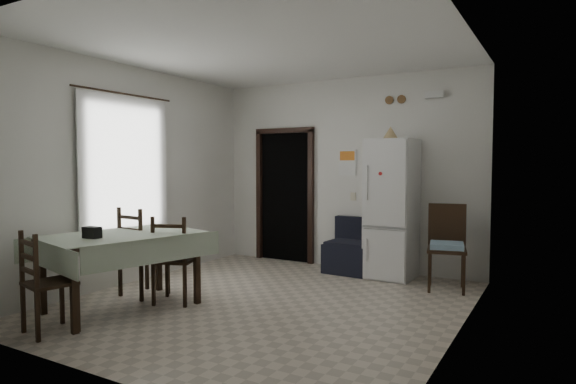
% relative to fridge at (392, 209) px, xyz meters
% --- Properties ---
extents(ground, '(4.50, 4.50, 0.00)m').
position_rel_fridge_xyz_m(ground, '(-0.85, -1.93, -0.97)').
color(ground, '#BCAE9A').
rests_on(ground, ground).
extents(ceiling, '(4.20, 4.50, 0.02)m').
position_rel_fridge_xyz_m(ceiling, '(-0.85, -1.93, 1.93)').
color(ceiling, white).
rests_on(ceiling, ground).
extents(wall_back, '(4.20, 0.02, 2.90)m').
position_rel_fridge_xyz_m(wall_back, '(-0.85, 0.32, 0.48)').
color(wall_back, silver).
rests_on(wall_back, ground).
extents(wall_front, '(4.20, 0.02, 2.90)m').
position_rel_fridge_xyz_m(wall_front, '(-0.85, -4.18, 0.48)').
color(wall_front, silver).
rests_on(wall_front, ground).
extents(wall_left, '(0.02, 4.50, 2.90)m').
position_rel_fridge_xyz_m(wall_left, '(-2.95, -1.93, 0.48)').
color(wall_left, silver).
rests_on(wall_left, ground).
extents(wall_right, '(0.02, 4.50, 2.90)m').
position_rel_fridge_xyz_m(wall_right, '(1.25, -1.93, 0.48)').
color(wall_right, silver).
rests_on(wall_right, ground).
extents(doorway, '(1.06, 0.52, 2.22)m').
position_rel_fridge_xyz_m(doorway, '(-1.90, 0.52, 0.09)').
color(doorway, black).
rests_on(doorway, ground).
extents(window_recess, '(0.10, 1.20, 1.60)m').
position_rel_fridge_xyz_m(window_recess, '(-3.00, -2.13, 0.58)').
color(window_recess, silver).
rests_on(window_recess, ground).
extents(curtain, '(0.02, 1.45, 1.85)m').
position_rel_fridge_xyz_m(curtain, '(-2.89, -2.13, 0.58)').
color(curtain, silver).
rests_on(curtain, ground).
extents(curtain_rod, '(0.02, 1.60, 0.02)m').
position_rel_fridge_xyz_m(curtain_rod, '(-2.88, -2.13, 1.53)').
color(curtain_rod, black).
rests_on(curtain_rod, ground).
extents(calendar, '(0.28, 0.02, 0.40)m').
position_rel_fridge_xyz_m(calendar, '(-0.80, 0.31, 0.65)').
color(calendar, white).
rests_on(calendar, ground).
extents(calendar_image, '(0.24, 0.01, 0.14)m').
position_rel_fridge_xyz_m(calendar_image, '(-0.80, 0.30, 0.75)').
color(calendar_image, orange).
rests_on(calendar_image, ground).
extents(light_switch, '(0.08, 0.02, 0.12)m').
position_rel_fridge_xyz_m(light_switch, '(-0.70, 0.31, 0.13)').
color(light_switch, beige).
rests_on(light_switch, ground).
extents(vent_left, '(0.12, 0.03, 0.12)m').
position_rel_fridge_xyz_m(vent_left, '(-0.15, 0.30, 1.55)').
color(vent_left, brown).
rests_on(vent_left, ground).
extents(vent_right, '(0.12, 0.03, 0.12)m').
position_rel_fridge_xyz_m(vent_right, '(0.03, 0.30, 1.55)').
color(vent_right, brown).
rests_on(vent_right, ground).
extents(emergency_light, '(0.25, 0.07, 0.09)m').
position_rel_fridge_xyz_m(emergency_light, '(0.50, 0.28, 1.58)').
color(emergency_light, white).
rests_on(emergency_light, ground).
extents(fridge, '(0.65, 0.65, 1.94)m').
position_rel_fridge_xyz_m(fridge, '(0.00, 0.00, 0.00)').
color(fridge, silver).
rests_on(fridge, ground).
extents(tan_cone, '(0.23, 0.23, 0.18)m').
position_rel_fridge_xyz_m(tan_cone, '(-0.02, -0.03, 1.06)').
color(tan_cone, tan).
rests_on(tan_cone, fridge).
extents(navy_seat, '(0.69, 0.67, 0.80)m').
position_rel_fridge_xyz_m(navy_seat, '(-0.62, -0.00, -0.57)').
color(navy_seat, black).
rests_on(navy_seat, ground).
extents(corner_chair, '(0.55, 0.55, 1.08)m').
position_rel_fridge_xyz_m(corner_chair, '(0.82, -0.33, -0.43)').
color(corner_chair, black).
rests_on(corner_chair, ground).
extents(dining_table, '(1.41, 1.80, 0.83)m').
position_rel_fridge_xyz_m(dining_table, '(-2.10, -2.91, -0.55)').
color(dining_table, '#A0B097').
rests_on(dining_table, ground).
extents(black_bag, '(0.18, 0.12, 0.12)m').
position_rel_fridge_xyz_m(black_bag, '(-2.13, -3.27, -0.08)').
color(black_bag, black).
rests_on(black_bag, dining_table).
extents(dining_chair_far_left, '(0.50, 0.50, 1.08)m').
position_rel_fridge_xyz_m(dining_chair_far_left, '(-2.32, -2.39, -0.43)').
color(dining_chair_far_left, black).
rests_on(dining_chair_far_left, ground).
extents(dining_chair_far_right, '(0.55, 0.55, 1.01)m').
position_rel_fridge_xyz_m(dining_chair_far_right, '(-1.78, -2.42, -0.46)').
color(dining_chair_far_right, black).
rests_on(dining_chair_far_right, ground).
extents(dining_chair_near_head, '(0.50, 0.50, 0.97)m').
position_rel_fridge_xyz_m(dining_chair_near_head, '(-2.10, -3.77, -0.48)').
color(dining_chair_near_head, black).
rests_on(dining_chair_near_head, ground).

